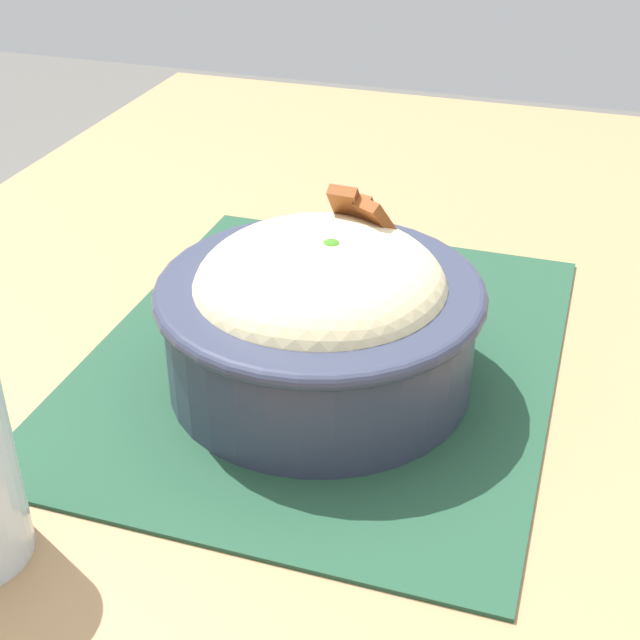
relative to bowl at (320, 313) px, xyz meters
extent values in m
cube|color=#99754C|center=(0.01, -0.01, -0.07)|extent=(1.33, 0.88, 0.03)
cylinder|color=olive|center=(0.61, 0.37, -0.43)|extent=(0.04, 0.04, 0.70)
cube|color=#1E422D|center=(0.03, 0.01, -0.06)|extent=(0.41, 0.33, 0.00)
cylinder|color=#2D3347|center=(0.00, 0.00, -0.02)|extent=(0.21, 0.21, 0.08)
torus|color=#2D3347|center=(0.00, 0.00, 0.02)|extent=(0.22, 0.22, 0.01)
ellipsoid|color=beige|center=(0.00, 0.00, 0.02)|extent=(0.19, 0.19, 0.08)
sphere|color=#356D1C|center=(-0.01, -0.01, 0.04)|extent=(0.04, 0.04, 0.04)
cylinder|color=orange|center=(0.00, -0.02, 0.04)|extent=(0.02, 0.04, 0.01)
cube|color=brown|center=(0.05, -0.03, 0.05)|extent=(0.04, 0.03, 0.04)
cube|color=brown|center=(0.05, -0.02, 0.05)|extent=(0.04, 0.03, 0.04)
cube|color=brown|center=(0.05, 0.00, 0.05)|extent=(0.04, 0.02, 0.05)
cube|color=silver|center=(0.10, -0.03, -0.05)|extent=(0.02, 0.06, 0.00)
cube|color=silver|center=(0.09, 0.01, -0.05)|extent=(0.01, 0.01, 0.00)
cube|color=silver|center=(0.09, 0.03, -0.05)|extent=(0.03, 0.03, 0.00)
cube|color=silver|center=(0.09, 0.06, -0.05)|extent=(0.01, 0.02, 0.00)
cube|color=silver|center=(0.09, 0.05, -0.05)|extent=(0.01, 0.02, 0.00)
cube|color=silver|center=(0.08, 0.05, -0.05)|extent=(0.01, 0.02, 0.00)
cube|color=silver|center=(0.08, 0.05, -0.05)|extent=(0.01, 0.02, 0.00)
camera|label=1|loc=(-0.50, -0.16, 0.31)|focal=51.06mm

